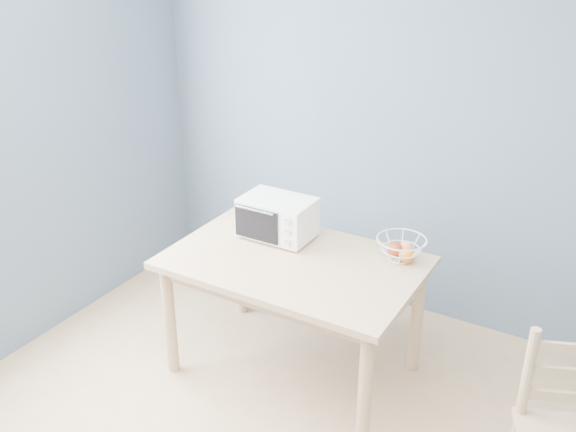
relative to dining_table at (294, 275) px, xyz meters
The scene contains 4 objects.
room 1.45m from the dining_table, 71.91° to the right, with size 4.01×4.51×2.61m.
dining_table is the anchor object (origin of this frame).
toaster_oven 0.39m from the dining_table, 140.82° to the left, with size 0.42×0.31×0.25m.
fruit_basket 0.62m from the dining_table, 30.89° to the left, with size 0.35×0.35×0.13m.
Camera 1 is at (1.16, -1.50, 2.47)m, focal length 40.00 mm.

